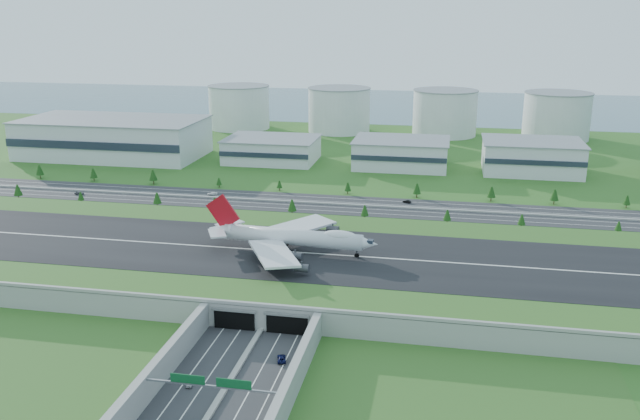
% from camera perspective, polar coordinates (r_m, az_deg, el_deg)
% --- Properties ---
extents(ground, '(1200.00, 1200.00, 0.00)m').
position_cam_1_polar(ground, '(260.18, -1.99, -5.28)').
color(ground, '#244F18').
rests_on(ground, ground).
extents(airfield_deck, '(520.00, 100.00, 9.20)m').
position_cam_1_polar(airfield_deck, '(258.59, -2.00, -4.44)').
color(airfield_deck, gray).
rests_on(airfield_deck, ground).
extents(underpass_road, '(38.80, 120.40, 8.00)m').
position_cam_1_polar(underpass_road, '(173.65, -9.63, -16.22)').
color(underpass_road, '#28282B').
rests_on(underpass_road, ground).
extents(sign_gantry_near, '(38.70, 0.70, 9.80)m').
position_cam_1_polar(sign_gantry_near, '(175.26, -9.17, -14.51)').
color(sign_gantry_near, gray).
rests_on(sign_gantry_near, ground).
extents(north_expressway, '(560.00, 36.00, 0.12)m').
position_cam_1_polar(north_expressway, '(348.42, 1.49, 0.45)').
color(north_expressway, '#28282B').
rests_on(north_expressway, ground).
extents(tree_row, '(498.99, 48.62, 8.42)m').
position_cam_1_polar(tree_row, '(348.65, 1.11, 1.27)').
color(tree_row, '#3D2819').
rests_on(tree_row, ground).
extents(hangar_west, '(120.00, 60.00, 25.00)m').
position_cam_1_polar(hangar_west, '(483.92, -16.99, 5.82)').
color(hangar_west, silver).
rests_on(hangar_west, ground).
extents(hangar_mid_a, '(58.00, 42.00, 15.00)m').
position_cam_1_polar(hangar_mid_a, '(449.37, -4.07, 5.07)').
color(hangar_mid_a, silver).
rests_on(hangar_mid_a, ground).
extents(hangar_mid_b, '(58.00, 42.00, 17.00)m').
position_cam_1_polar(hangar_mid_b, '(435.30, 6.84, 4.76)').
color(hangar_mid_b, silver).
rests_on(hangar_mid_b, ground).
extents(hangar_mid_c, '(58.00, 42.00, 19.00)m').
position_cam_1_polar(hangar_mid_c, '(436.99, 17.39, 4.29)').
color(hangar_mid_c, silver).
rests_on(hangar_mid_c, ground).
extents(fuel_tank_a, '(50.00, 50.00, 35.00)m').
position_cam_1_polar(fuel_tank_a, '(577.98, -6.82, 8.58)').
color(fuel_tank_a, silver).
rests_on(fuel_tank_a, ground).
extents(fuel_tank_b, '(50.00, 50.00, 35.00)m').
position_cam_1_polar(fuel_tank_b, '(558.20, 1.62, 8.41)').
color(fuel_tank_b, silver).
rests_on(fuel_tank_b, ground).
extents(fuel_tank_c, '(50.00, 50.00, 35.00)m').
position_cam_1_polar(fuel_tank_c, '(550.97, 10.46, 8.03)').
color(fuel_tank_c, silver).
rests_on(fuel_tank_c, ground).
extents(fuel_tank_d, '(50.00, 50.00, 35.00)m').
position_cam_1_polar(fuel_tank_d, '(556.77, 19.30, 7.47)').
color(fuel_tank_d, silver).
rests_on(fuel_tank_d, ground).
extents(bay_water, '(1200.00, 260.00, 0.06)m').
position_cam_1_polar(bay_water, '(723.80, 6.60, 8.79)').
color(bay_water, '#385C6C').
rests_on(bay_water, ground).
extents(boeing_747, '(67.88, 63.99, 20.98)m').
position_cam_1_polar(boeing_747, '(256.78, -2.45, -2.27)').
color(boeing_747, silver).
rests_on(boeing_747, airfield_deck).
extents(car_0, '(2.63, 4.75, 1.53)m').
position_cam_1_polar(car_0, '(190.19, -10.90, -14.05)').
color(car_0, '#B8B7BC').
rests_on(car_0, ground).
extents(car_2, '(3.69, 5.64, 1.44)m').
position_cam_1_polar(car_2, '(198.50, -3.25, -12.37)').
color(car_2, '#0B113B').
rests_on(car_2, ground).
extents(car_4, '(5.08, 2.32, 1.69)m').
position_cam_1_polar(car_4, '(389.85, -19.63, 1.36)').
color(car_4, slate).
rests_on(car_4, ground).
extents(car_5, '(4.80, 3.08, 1.49)m').
position_cam_1_polar(car_5, '(354.05, 7.33, 0.72)').
color(car_5, black).
rests_on(car_5, ground).
extents(car_7, '(5.80, 3.21, 1.59)m').
position_cam_1_polar(car_7, '(370.72, -9.07, 1.38)').
color(car_7, white).
rests_on(car_7, ground).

